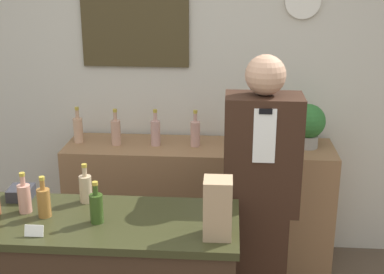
# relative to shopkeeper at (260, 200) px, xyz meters

# --- Properties ---
(back_wall) EXTENTS (5.20, 0.09, 2.70)m
(back_wall) POSITION_rel_shopkeeper_xyz_m (-0.56, 1.02, 0.51)
(back_wall) COLOR beige
(back_wall) RESTS_ON ground_plane
(back_shelf) EXTENTS (1.91, 0.47, 0.92)m
(back_shelf) POSITION_rel_shopkeeper_xyz_m (-0.40, 0.72, -0.39)
(back_shelf) COLOR #8E6642
(back_shelf) RESTS_ON ground_plane
(shopkeeper) EXTENTS (0.43, 0.27, 1.70)m
(shopkeeper) POSITION_rel_shopkeeper_xyz_m (0.00, 0.00, 0.00)
(shopkeeper) COLOR #331E14
(shopkeeper) RESTS_ON ground_plane
(potted_plant) EXTENTS (0.24, 0.24, 0.31)m
(potted_plant) POSITION_rel_shopkeeper_xyz_m (0.36, 0.75, 0.25)
(potted_plant) COLOR #9E998E
(potted_plant) RESTS_ON back_shelf
(paper_bag) EXTENTS (0.13, 0.13, 0.29)m
(paper_bag) POSITION_rel_shopkeeper_xyz_m (-0.23, -0.60, 0.23)
(paper_bag) COLOR tan
(paper_bag) RESTS_ON display_counter
(price_card_right) EXTENTS (0.09, 0.02, 0.06)m
(price_card_right) POSITION_rel_shopkeeper_xyz_m (-1.10, -0.67, 0.12)
(price_card_right) COLOR white
(price_card_right) RESTS_ON display_counter
(gift_box) EXTENTS (0.14, 0.15, 0.06)m
(gift_box) POSITION_rel_shopkeeper_xyz_m (-1.32, -0.26, 0.12)
(gift_box) COLOR #2D2D33
(gift_box) RESTS_ON display_counter
(counter_bottle_1) EXTENTS (0.07, 0.07, 0.22)m
(counter_bottle_1) POSITION_rel_shopkeeper_xyz_m (-1.23, -0.42, 0.17)
(counter_bottle_1) COLOR tan
(counter_bottle_1) RESTS_ON display_counter
(counter_bottle_2) EXTENTS (0.07, 0.07, 0.22)m
(counter_bottle_2) POSITION_rel_shopkeeper_xyz_m (-1.12, -0.46, 0.17)
(counter_bottle_2) COLOR #9B672E
(counter_bottle_2) RESTS_ON display_counter
(counter_bottle_3) EXTENTS (0.07, 0.07, 0.22)m
(counter_bottle_3) POSITION_rel_shopkeeper_xyz_m (-0.95, -0.28, 0.17)
(counter_bottle_3) COLOR tan
(counter_bottle_3) RESTS_ON display_counter
(counter_bottle_4) EXTENTS (0.07, 0.07, 0.22)m
(counter_bottle_4) POSITION_rel_shopkeeper_xyz_m (-0.83, -0.51, 0.17)
(counter_bottle_4) COLOR #30491A
(counter_bottle_4) RESTS_ON display_counter
(shelf_bottle_0) EXTENTS (0.07, 0.07, 0.26)m
(shelf_bottle_0) POSITION_rel_shopkeeper_xyz_m (-1.28, 0.74, 0.17)
(shelf_bottle_0) COLOR tan
(shelf_bottle_0) RESTS_ON back_shelf
(shelf_bottle_1) EXTENTS (0.07, 0.07, 0.26)m
(shelf_bottle_1) POSITION_rel_shopkeeper_xyz_m (-0.99, 0.70, 0.17)
(shelf_bottle_1) COLOR tan
(shelf_bottle_1) RESTS_ON back_shelf
(shelf_bottle_2) EXTENTS (0.07, 0.07, 0.26)m
(shelf_bottle_2) POSITION_rel_shopkeeper_xyz_m (-0.71, 0.71, 0.17)
(shelf_bottle_2) COLOR tan
(shelf_bottle_2) RESTS_ON back_shelf
(shelf_bottle_3) EXTENTS (0.07, 0.07, 0.26)m
(shelf_bottle_3) POSITION_rel_shopkeeper_xyz_m (-0.43, 0.71, 0.17)
(shelf_bottle_3) COLOR tan
(shelf_bottle_3) RESTS_ON back_shelf
(shelf_bottle_4) EXTENTS (0.07, 0.07, 0.26)m
(shelf_bottle_4) POSITION_rel_shopkeeper_xyz_m (-0.15, 0.73, 0.17)
(shelf_bottle_4) COLOR tan
(shelf_bottle_4) RESTS_ON back_shelf
(shelf_bottle_5) EXTENTS (0.07, 0.07, 0.26)m
(shelf_bottle_5) POSITION_rel_shopkeeper_xyz_m (0.14, 0.74, 0.17)
(shelf_bottle_5) COLOR tan
(shelf_bottle_5) RESTS_ON back_shelf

